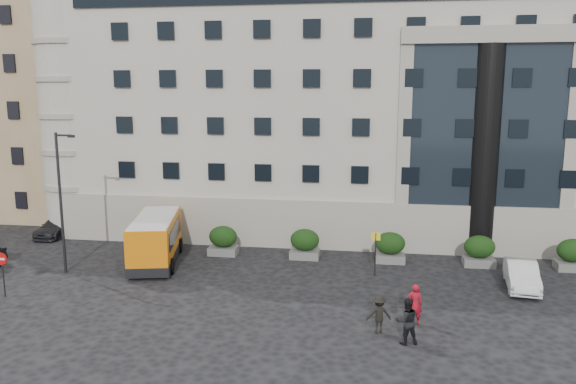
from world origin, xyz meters
name	(u,v)px	position (x,y,z in m)	size (l,w,h in m)	color
ground	(261,304)	(0.00, 0.00, 0.00)	(120.00, 120.00, 0.00)	black
civic_building	(384,106)	(6.00, 22.00, 9.00)	(44.00, 24.00, 18.00)	#A59E92
entrance_column	(484,152)	(12.00, 10.30, 6.50)	(1.80, 1.80, 13.00)	black
apartment_near	(34,93)	(-24.00, 20.00, 10.00)	(14.00, 14.00, 20.00)	#967857
apartment_far	(100,83)	(-27.00, 38.00, 11.00)	(13.00, 13.00, 22.00)	brown
hedge_a	(223,240)	(-4.00, 7.80, 0.93)	(1.80, 1.26, 1.84)	#60605D
hedge_b	(305,244)	(1.20, 7.80, 0.93)	(1.80, 1.26, 1.84)	#60605D
hedge_c	(390,247)	(6.40, 7.80, 0.93)	(1.80, 1.26, 1.84)	#60605D
hedge_d	(479,251)	(11.60, 7.80, 0.93)	(1.80, 1.26, 1.84)	#60605D
hedge_e	(573,254)	(16.80, 7.80, 0.93)	(1.80, 1.26, 1.84)	#60605D
street_lamp	(61,198)	(-11.94, 3.00, 4.37)	(1.16, 0.18, 8.00)	#262628
bus_stop_sign	(376,246)	(5.50, 5.00, 1.73)	(0.50, 0.08, 2.52)	#262628
no_entry_sign	(2,265)	(-13.00, -1.04, 1.65)	(0.64, 0.16, 2.32)	#262628
minibus	(156,238)	(-7.54, 5.53, 1.56)	(3.80, 7.12, 2.83)	orange
red_truck	(109,195)	(-16.74, 18.21, 1.50)	(2.70, 5.51, 2.93)	maroon
parked_car_c	(57,227)	(-17.00, 10.61, 0.63)	(1.78, 4.37, 1.27)	black
parked_car_d	(114,213)	(-14.81, 15.07, 0.73)	(2.41, 5.22, 1.45)	black
white_taxi	(522,275)	(13.13, 4.22, 0.71)	(1.50, 4.30, 1.42)	silver
pedestrian_a	(415,304)	(7.23, -1.29, 0.92)	(0.67, 0.44, 1.84)	maroon
pedestrian_b	(407,321)	(6.76, -3.40, 0.98)	(0.96, 0.75, 1.97)	black
pedestrian_c	(379,314)	(5.65, -2.47, 0.83)	(1.07, 0.62, 1.66)	black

